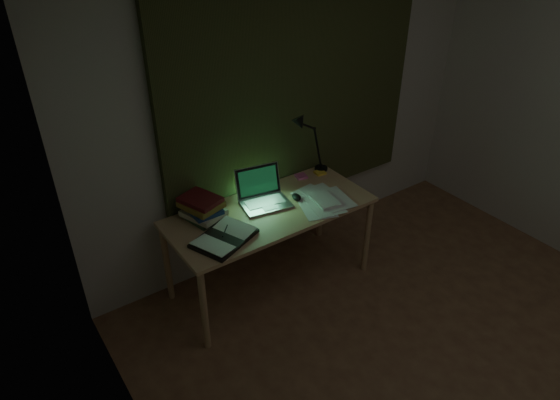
# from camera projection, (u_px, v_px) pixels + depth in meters

# --- Properties ---
(floor) EXTENTS (3.50, 4.00, 0.00)m
(floor) POSITION_uv_depth(u_px,v_px,m) (484.00, 397.00, 3.01)
(floor) COLOR brown
(floor) RESTS_ON ground
(wall_back) EXTENTS (3.50, 0.00, 2.50)m
(wall_back) POSITION_uv_depth(u_px,v_px,m) (292.00, 102.00, 3.74)
(wall_back) COLOR beige
(wall_back) RESTS_ON ground
(curtain) EXTENTS (2.20, 0.06, 2.00)m
(curtain) POSITION_uv_depth(u_px,v_px,m) (296.00, 77.00, 3.61)
(curtain) COLOR #31391C
(curtain) RESTS_ON wall_back
(desk) EXTENTS (1.49, 0.65, 0.68)m
(desk) POSITION_uv_depth(u_px,v_px,m) (271.00, 248.00, 3.71)
(desk) COLOR tan
(desk) RESTS_ON floor
(laptop) EXTENTS (0.40, 0.44, 0.24)m
(laptop) POSITION_uv_depth(u_px,v_px,m) (266.00, 191.00, 3.52)
(laptop) COLOR #BBBBC0
(laptop) RESTS_ON desk
(open_textbook) EXTENTS (0.47, 0.41, 0.03)m
(open_textbook) POSITION_uv_depth(u_px,v_px,m) (224.00, 238.00, 3.22)
(open_textbook) COLOR white
(open_textbook) RESTS_ON desk
(book_stack) EXTENTS (0.26, 0.30, 0.17)m
(book_stack) POSITION_uv_depth(u_px,v_px,m) (202.00, 208.00, 3.39)
(book_stack) COLOR white
(book_stack) RESTS_ON desk
(loose_papers) EXTENTS (0.38, 0.40, 0.02)m
(loose_papers) POSITION_uv_depth(u_px,v_px,m) (317.00, 201.00, 3.61)
(loose_papers) COLOR silver
(loose_papers) RESTS_ON desk
(mouse) EXTENTS (0.08, 0.11, 0.04)m
(mouse) POSITION_uv_depth(u_px,v_px,m) (296.00, 197.00, 3.64)
(mouse) COLOR black
(mouse) RESTS_ON desk
(sticky_yellow) EXTENTS (0.08, 0.08, 0.02)m
(sticky_yellow) POSITION_uv_depth(u_px,v_px,m) (320.00, 173.00, 3.97)
(sticky_yellow) COLOR yellow
(sticky_yellow) RESTS_ON desk
(sticky_pink) EXTENTS (0.10, 0.10, 0.02)m
(sticky_pink) POSITION_uv_depth(u_px,v_px,m) (301.00, 176.00, 3.92)
(sticky_pink) COLOR #E5599B
(sticky_pink) RESTS_ON desk
(desk_lamp) EXTENTS (0.42, 0.35, 0.56)m
(desk_lamp) POSITION_uv_depth(u_px,v_px,m) (323.00, 138.00, 3.89)
(desk_lamp) COLOR black
(desk_lamp) RESTS_ON desk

